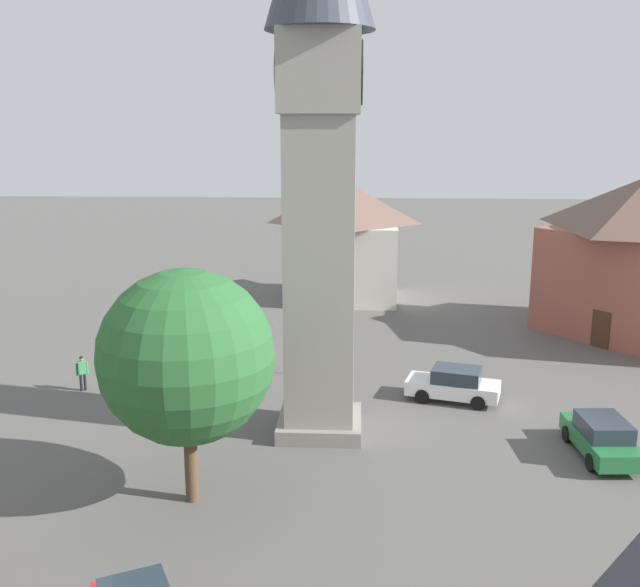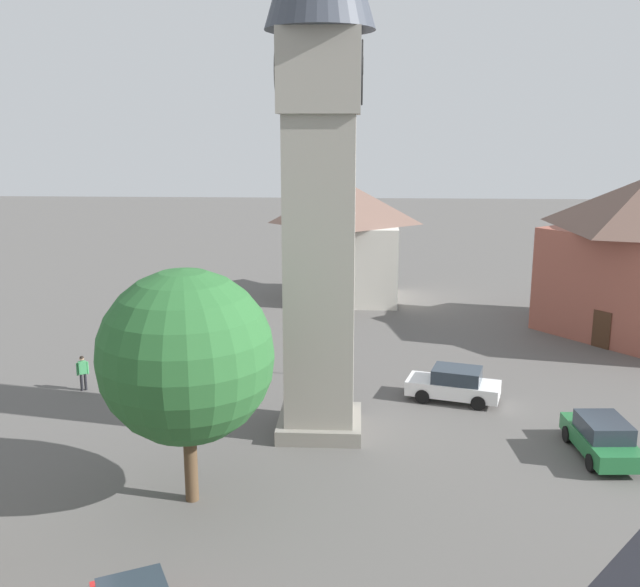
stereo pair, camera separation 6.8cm
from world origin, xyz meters
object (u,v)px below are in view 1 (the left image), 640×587
car_blue_kerb (601,437)px  building_terrace_right (344,240)px  car_red_corner (454,384)px  pedestrian (82,370)px  tree (187,357)px  clock_tower (320,100)px  road_sign (319,340)px

car_blue_kerb → building_terrace_right: 27.17m
car_red_corner → pedestrian: (-0.33, -17.17, 0.25)m
tree → building_terrace_right: bearing=171.4°
car_blue_kerb → car_red_corner: size_ratio=0.95×
clock_tower → pedestrian: 16.97m
clock_tower → pedestrian: size_ratio=13.14×
clock_tower → tree: 10.67m
pedestrian → building_terrace_right: (-19.23, 11.81, 3.28)m
car_red_corner → clock_tower: bearing=-58.2°
car_red_corner → road_sign: (-2.84, -6.21, 1.14)m
building_terrace_right → road_sign: size_ratio=3.00×
car_blue_kerb → road_sign: 13.79m
pedestrian → tree: tree is taller
car_blue_kerb → building_terrace_right: size_ratio=0.50×
car_red_corner → pedestrian: 17.17m
clock_tower → tree: size_ratio=2.85×
car_blue_kerb → car_red_corner: same height
car_blue_kerb → car_red_corner: bearing=-138.5°
clock_tower → building_terrace_right: 24.77m
building_terrace_right → car_blue_kerb: bearing=22.1°
road_sign → car_blue_kerb: bearing=53.1°
building_terrace_right → road_sign: (16.71, -0.85, -2.39)m
tree → building_terrace_right: (-28.99, 4.41, -0.68)m
road_sign → tree: bearing=-16.1°
pedestrian → tree: 12.88m
pedestrian → tree: size_ratio=0.22×
tree → clock_tower: bearing=146.0°
clock_tower → building_terrace_right: clock_tower is taller
car_red_corner → pedestrian: bearing=-91.1°
building_terrace_right → pedestrian: bearing=-31.6°
car_red_corner → building_terrace_right: building_terrace_right is taller
clock_tower → car_red_corner: (-3.63, 5.84, -12.25)m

